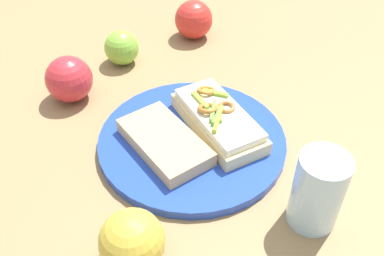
% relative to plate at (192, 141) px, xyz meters
% --- Properties ---
extents(ground_plane, '(2.00, 2.00, 0.00)m').
position_rel_plate_xyz_m(ground_plane, '(0.00, 0.00, -0.01)').
color(ground_plane, '#92734A').
rests_on(ground_plane, ground).
extents(plate, '(0.30, 0.30, 0.02)m').
position_rel_plate_xyz_m(plate, '(0.00, 0.00, 0.00)').
color(plate, blue).
rests_on(plate, ground_plane).
extents(sandwich, '(0.13, 0.20, 0.05)m').
position_rel_plate_xyz_m(sandwich, '(0.05, -0.01, 0.03)').
color(sandwich, '#E5CF8A').
rests_on(sandwich, plate).
extents(bread_slice_side, '(0.10, 0.16, 0.02)m').
position_rel_plate_xyz_m(bread_slice_side, '(-0.05, 0.01, 0.02)').
color(bread_slice_side, tan).
rests_on(bread_slice_side, plate).
extents(apple_0, '(0.09, 0.09, 0.08)m').
position_rel_plate_xyz_m(apple_0, '(0.24, 0.25, 0.03)').
color(apple_0, red).
rests_on(apple_0, ground_plane).
extents(apple_1, '(0.09, 0.09, 0.08)m').
position_rel_plate_xyz_m(apple_1, '(-0.20, -0.10, 0.03)').
color(apple_1, gold).
rests_on(apple_1, ground_plane).
extents(apple_2, '(0.10, 0.10, 0.07)m').
position_rel_plate_xyz_m(apple_2, '(0.07, 0.27, 0.03)').
color(apple_2, '#80BE39').
rests_on(apple_2, ground_plane).
extents(apple_3, '(0.10, 0.10, 0.08)m').
position_rel_plate_xyz_m(apple_3, '(-0.07, 0.24, 0.03)').
color(apple_3, red).
rests_on(apple_3, ground_plane).
extents(drinking_glass, '(0.07, 0.07, 0.11)m').
position_rel_plate_xyz_m(drinking_glass, '(0.02, -0.22, 0.05)').
color(drinking_glass, silver).
rests_on(drinking_glass, ground_plane).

